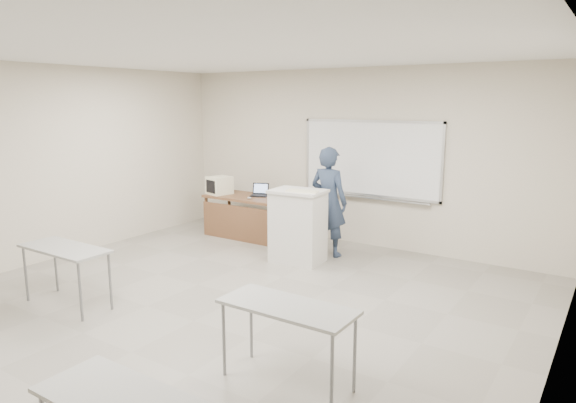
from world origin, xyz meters
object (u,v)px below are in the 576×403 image
Objects in this scene: laptop at (261,193)px; presenter at (329,202)px; whiteboard at (370,160)px; podium at (298,226)px; crt_monitor at (220,185)px; mouse at (249,198)px; keyboard at (302,191)px; instructor_desk at (244,207)px.

laptop is 0.17× the size of presenter.
laptop is at bearing -9.99° from presenter.
podium is at bearing -108.81° from whiteboard.
crt_monitor is (-2.65, -0.79, -0.57)m from whiteboard.
mouse is at bearing 152.30° from podium.
keyboard is at bearing -5.64° from crt_monitor.
crt_monitor is at bearing 178.57° from laptop.
whiteboard is at bearing 66.83° from keyboard.
mouse is 1.75m from keyboard.
laptop is at bearing 54.58° from instructor_desk.
presenter is (1.61, -0.02, 0.11)m from mouse.
laptop is at bearing 34.04° from crt_monitor.
laptop is at bearing 141.47° from podium.
keyboard reaches higher than mouse.
instructor_desk is at bearing 152.24° from podium.
whiteboard is at bearing 20.42° from instructor_desk.
whiteboard is 28.08× the size of mouse.
crt_monitor is 0.77m from mouse.
whiteboard is 6.10× the size of crt_monitor.
crt_monitor reaches higher than mouse.
crt_monitor is 2.36m from presenter.
whiteboard is 5.27× the size of keyboard.
instructor_desk is at bearing -0.44° from presenter.
keyboard is at bearing -24.74° from instructor_desk.
keyboard reaches higher than crt_monitor.
mouse is at bearing -23.67° from instructor_desk.
laptop is (0.74, 0.28, -0.11)m from crt_monitor.
whiteboard reaches higher than laptop.
podium is 0.69m from presenter.
crt_monitor is at bearing -175.24° from mouse.
mouse is (-1.90, -0.87, -0.71)m from whiteboard.
instructor_desk is 2.01m from keyboard.
crt_monitor is at bearing 150.19° from keyboard.
podium is 3.76× the size of laptop.
laptop reaches higher than instructor_desk.
crt_monitor is 4.60× the size of mouse.
instructor_desk is 0.41m from laptop.
keyboard is at bearing -56.53° from laptop.
instructor_desk is 17.52× the size of mouse.
crt_monitor is at bearing -163.35° from whiteboard.
instructor_desk is at bearing -159.62° from whiteboard.
instructor_desk is at bearing 166.78° from mouse.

